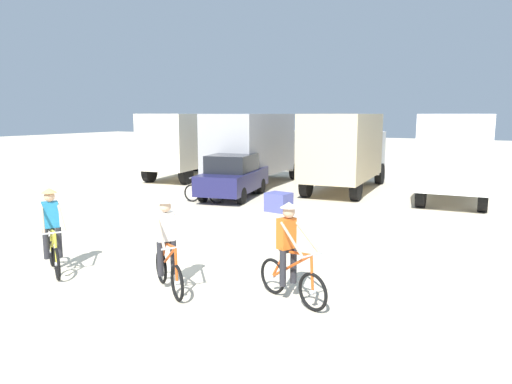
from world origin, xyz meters
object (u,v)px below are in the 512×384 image
at_px(box_truck_tan_camper, 346,148).
at_px(supply_crate, 279,202).
at_px(box_truck_grey_hauler, 255,146).
at_px(box_truck_avon_van, 457,152).
at_px(cyclist_orange_shirt, 52,234).
at_px(box_truck_cream_rv, 189,142).
at_px(bicycle_spare, 204,192).
at_px(cyclist_cowboy_hat, 167,248).
at_px(cyclist_near_camera, 290,256).
at_px(sedan_parked, 233,176).

height_order(box_truck_tan_camper, supply_crate, box_truck_tan_camper).
xyz_separation_m(box_truck_grey_hauler, box_truck_tan_camper, (4.28, 0.38, 0.00)).
bearing_deg(box_truck_avon_van, cyclist_orange_shirt, -115.38).
xyz_separation_m(box_truck_cream_rv, bicycle_spare, (4.87, -5.69, -1.48)).
distance_m(cyclist_cowboy_hat, supply_crate, 7.97).
bearing_deg(cyclist_cowboy_hat, box_truck_avon_van, 74.78).
xyz_separation_m(cyclist_orange_shirt, cyclist_cowboy_hat, (2.84, 0.31, 0.00)).
bearing_deg(box_truck_tan_camper, bicycle_spare, -125.34).
bearing_deg(bicycle_spare, box_truck_grey_hauler, 95.63).
xyz_separation_m(cyclist_near_camera, supply_crate, (-3.71, 7.19, -0.52)).
height_order(box_truck_avon_van, bicycle_spare, box_truck_avon_van).
height_order(box_truck_cream_rv, bicycle_spare, box_truck_cream_rv).
height_order(cyclist_cowboy_hat, bicycle_spare, cyclist_cowboy_hat).
xyz_separation_m(box_truck_tan_camper, supply_crate, (-0.56, -5.49, -1.55)).
height_order(sedan_parked, cyclist_orange_shirt, cyclist_orange_shirt).
bearing_deg(box_truck_grey_hauler, box_truck_avon_van, 2.53).
bearing_deg(bicycle_spare, cyclist_cowboy_hat, -59.62).
bearing_deg(cyclist_orange_shirt, cyclist_cowboy_hat, 6.17).
distance_m(box_truck_cream_rv, box_truck_tan_camper, 8.67).
bearing_deg(cyclist_orange_shirt, box_truck_tan_camper, 81.78).
xyz_separation_m(box_truck_avon_van, supply_crate, (-5.07, -5.50, -1.55)).
xyz_separation_m(box_truck_cream_rv, cyclist_orange_shirt, (6.70, -13.96, -1.03)).
xyz_separation_m(box_truck_cream_rv, supply_crate, (8.10, -5.83, -1.55)).
height_order(box_truck_grey_hauler, box_truck_avon_van, same).
height_order(box_truck_avon_van, cyclist_orange_shirt, box_truck_avon_van).
relative_size(box_truck_tan_camper, supply_crate, 8.61).
relative_size(box_truck_tan_camper, box_truck_avon_van, 1.00).
bearing_deg(bicycle_spare, box_truck_cream_rv, 130.56).
relative_size(box_truck_cream_rv, bicycle_spare, 4.07).
distance_m(sedan_parked, cyclist_orange_shirt, 9.87).
xyz_separation_m(cyclist_cowboy_hat, supply_crate, (-1.44, 7.83, -0.52)).
bearing_deg(cyclist_cowboy_hat, supply_crate, 100.43).
distance_m(box_truck_grey_hauler, box_truck_tan_camper, 4.30).
distance_m(box_truck_tan_camper, cyclist_orange_shirt, 13.80).
relative_size(box_truck_cream_rv, cyclist_near_camera, 3.85).
height_order(box_truck_tan_camper, cyclist_near_camera, box_truck_tan_camper).
bearing_deg(cyclist_near_camera, cyclist_orange_shirt, -169.50).
distance_m(sedan_parked, supply_crate, 3.32).
distance_m(cyclist_orange_shirt, bicycle_spare, 8.48).
relative_size(box_truck_cream_rv, sedan_parked, 1.57).
bearing_deg(box_truck_tan_camper, supply_crate, -95.87).
xyz_separation_m(box_truck_grey_hauler, box_truck_avon_van, (8.78, 0.39, 0.00)).
height_order(box_truck_tan_camper, cyclist_orange_shirt, box_truck_tan_camper).
relative_size(box_truck_grey_hauler, cyclist_near_camera, 3.79).
distance_m(sedan_parked, cyclist_near_camera, 10.98).
relative_size(cyclist_cowboy_hat, cyclist_near_camera, 1.00).
bearing_deg(cyclist_near_camera, bicycle_spare, 133.44).
relative_size(cyclist_orange_shirt, bicycle_spare, 1.05).
relative_size(box_truck_avon_van, supply_crate, 8.60).
distance_m(box_truck_tan_camper, box_truck_avon_van, 4.50).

